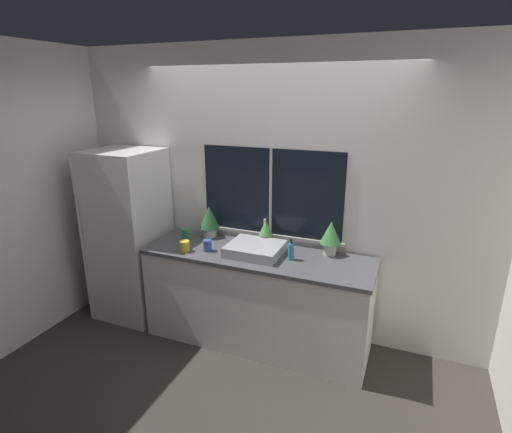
# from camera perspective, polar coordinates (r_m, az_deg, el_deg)

# --- Properties ---
(ground_plane) EXTENTS (14.00, 14.00, 0.00)m
(ground_plane) POSITION_cam_1_polar(r_m,az_deg,el_deg) (3.77, -1.74, -19.63)
(ground_plane) COLOR #38332D
(wall_back) EXTENTS (8.00, 0.09, 2.70)m
(wall_back) POSITION_cam_1_polar(r_m,az_deg,el_deg) (3.76, 2.32, 3.26)
(wall_back) COLOR silver
(wall_back) RESTS_ON ground_plane
(wall_left) EXTENTS (0.06, 7.00, 2.70)m
(wall_left) POSITION_cam_1_polar(r_m,az_deg,el_deg) (5.43, -15.28, 7.12)
(wall_left) COLOR silver
(wall_left) RESTS_ON ground_plane
(wall_right) EXTENTS (0.06, 7.00, 2.70)m
(wall_right) POSITION_cam_1_polar(r_m,az_deg,el_deg) (4.41, 32.02, 2.73)
(wall_right) COLOR silver
(wall_right) RESTS_ON ground_plane
(counter) EXTENTS (2.07, 0.64, 0.89)m
(counter) POSITION_cam_1_polar(r_m,az_deg,el_deg) (3.76, 0.13, -11.59)
(counter) COLOR white
(counter) RESTS_ON ground_plane
(refrigerator) EXTENTS (0.66, 0.66, 1.73)m
(refrigerator) POSITION_cam_1_polar(r_m,az_deg,el_deg) (4.28, -17.66, -2.52)
(refrigerator) COLOR silver
(refrigerator) RESTS_ON ground_plane
(sink) EXTENTS (0.48, 0.47, 0.25)m
(sink) POSITION_cam_1_polar(r_m,az_deg,el_deg) (3.56, -0.11, -4.63)
(sink) COLOR #ADADB2
(sink) RESTS_ON counter
(potted_plant_left) EXTENTS (0.20, 0.20, 0.31)m
(potted_plant_left) POSITION_cam_1_polar(r_m,az_deg,el_deg) (3.95, -6.67, -0.41)
(potted_plant_left) COLOR silver
(potted_plant_left) RESTS_ON counter
(potted_plant_center) EXTENTS (0.13, 0.13, 0.24)m
(potted_plant_center) POSITION_cam_1_polar(r_m,az_deg,el_deg) (3.73, 1.42, -2.10)
(potted_plant_center) COLOR silver
(potted_plant_center) RESTS_ON counter
(potted_plant_right) EXTENTS (0.18, 0.18, 0.31)m
(potted_plant_right) POSITION_cam_1_polar(r_m,az_deg,el_deg) (3.56, 10.63, -2.62)
(potted_plant_right) COLOR silver
(potted_plant_right) RESTS_ON counter
(soap_bottle) EXTENTS (0.05, 0.05, 0.19)m
(soap_bottle) POSITION_cam_1_polar(r_m,az_deg,el_deg) (3.44, 5.04, -4.92)
(soap_bottle) COLOR teal
(soap_bottle) RESTS_ON counter
(mug_blue) EXTENTS (0.08, 0.08, 0.10)m
(mug_blue) POSITION_cam_1_polar(r_m,az_deg,el_deg) (3.65, -6.96, -4.12)
(mug_blue) COLOR #3351AD
(mug_blue) RESTS_ON counter
(mug_green) EXTENTS (0.09, 0.09, 0.10)m
(mug_green) POSITION_cam_1_polar(r_m,az_deg,el_deg) (3.98, -9.93, -2.42)
(mug_green) COLOR #38844C
(mug_green) RESTS_ON counter
(mug_yellow) EXTENTS (0.09, 0.09, 0.10)m
(mug_yellow) POSITION_cam_1_polar(r_m,az_deg,el_deg) (3.67, -10.16, -4.19)
(mug_yellow) COLOR gold
(mug_yellow) RESTS_ON counter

